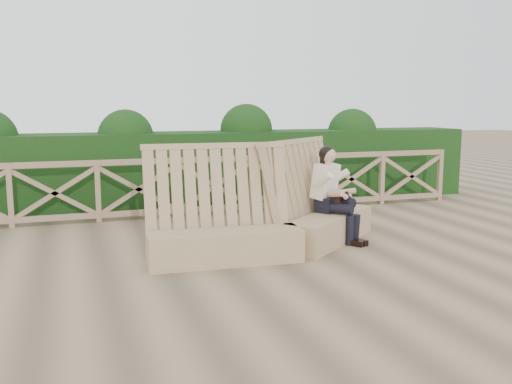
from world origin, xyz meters
name	(u,v)px	position (x,y,z in m)	size (l,w,h in m)	color
ground	(283,263)	(0.00, 0.00, 0.00)	(60.00, 60.00, 0.00)	brown
bench	(277,224)	(0.15, 0.60, 0.39)	(3.77, 1.91, 1.57)	#9C7D59
woman	(332,191)	(1.17, 0.94, 0.77)	(0.70, 0.93, 1.45)	black
guardrail	(215,185)	(0.00, 3.50, 0.55)	(10.10, 0.09, 1.10)	#8E6D52
hedge	(201,168)	(0.00, 4.70, 0.75)	(12.00, 1.20, 1.50)	black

